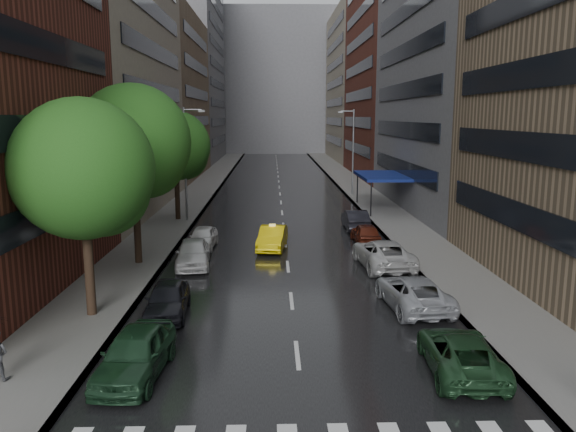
% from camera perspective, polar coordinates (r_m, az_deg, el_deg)
% --- Properties ---
extents(ground, '(220.00, 220.00, 0.00)m').
position_cam_1_polar(ground, '(17.24, 1.58, -19.38)').
color(ground, gray).
rests_on(ground, ground).
extents(road, '(14.00, 140.00, 0.01)m').
position_cam_1_polar(road, '(65.53, -0.86, 2.73)').
color(road, black).
rests_on(road, ground).
extents(sidewalk_left, '(4.00, 140.00, 0.15)m').
position_cam_1_polar(sidewalk_left, '(66.02, -8.70, 2.73)').
color(sidewalk_left, gray).
rests_on(sidewalk_left, ground).
extents(sidewalk_right, '(4.00, 140.00, 0.15)m').
position_cam_1_polar(sidewalk_right, '(66.26, 6.95, 2.80)').
color(sidewalk_right, gray).
rests_on(sidewalk_right, ground).
extents(buildings_left, '(8.00, 108.00, 38.00)m').
position_cam_1_polar(buildings_left, '(75.47, -12.90, 15.63)').
color(buildings_left, maroon).
rests_on(buildings_left, ground).
extents(buildings_right, '(8.05, 109.10, 36.00)m').
position_cam_1_polar(buildings_right, '(73.70, 11.20, 15.08)').
color(buildings_right, '#937A5B').
rests_on(buildings_right, ground).
extents(building_far, '(40.00, 14.00, 32.00)m').
position_cam_1_polar(building_far, '(133.19, -1.30, 13.41)').
color(building_far, slate).
rests_on(building_far, ground).
extents(tree_near, '(5.81, 5.81, 9.27)m').
position_cam_1_polar(tree_near, '(24.42, -20.13, 4.48)').
color(tree_near, '#382619').
rests_on(tree_near, ground).
extents(tree_mid, '(6.45, 6.45, 10.28)m').
position_cam_1_polar(tree_mid, '(32.61, -15.46, 7.25)').
color(tree_mid, '#382619').
rests_on(tree_mid, ground).
extents(tree_far, '(5.59, 5.59, 8.90)m').
position_cam_1_polar(tree_far, '(46.18, -11.35, 6.99)').
color(tree_far, '#382619').
rests_on(tree_far, ground).
extents(taxi, '(2.12, 4.68, 1.49)m').
position_cam_1_polar(taxi, '(36.13, -1.60, -2.22)').
color(taxi, yellow).
rests_on(taxi, ground).
extents(parked_cars_left, '(2.30, 22.80, 1.60)m').
position_cam_1_polar(parked_cars_left, '(27.75, -11.02, -6.22)').
color(parked_cars_left, '#1A3923').
rests_on(parked_cars_left, ground).
extents(parked_cars_right, '(3.05, 28.82, 1.59)m').
position_cam_1_polar(parked_cars_right, '(30.50, 10.33, -4.74)').
color(parked_cars_right, '#1C3F23').
rests_on(parked_cars_right, ground).
extents(street_lamp_left, '(1.74, 0.22, 9.00)m').
position_cam_1_polar(street_lamp_left, '(45.64, -10.31, 5.48)').
color(street_lamp_left, gray).
rests_on(street_lamp_left, sidewalk_left).
extents(street_lamp_right, '(1.74, 0.22, 9.00)m').
position_cam_1_polar(street_lamp_right, '(60.70, 6.55, 6.70)').
color(street_lamp_right, gray).
rests_on(street_lamp_right, sidewalk_right).
extents(awning, '(4.00, 8.00, 3.12)m').
position_cam_1_polar(awning, '(51.22, 9.49, 4.03)').
color(awning, navy).
rests_on(awning, sidewalk_right).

